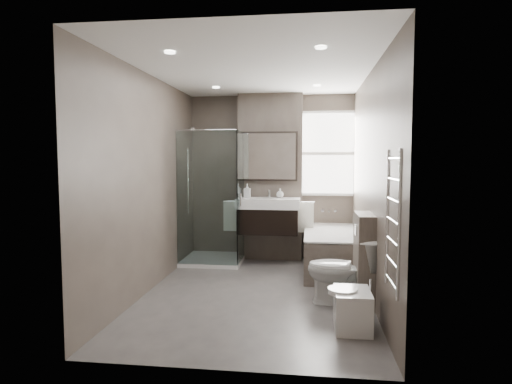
% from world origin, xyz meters
% --- Properties ---
extents(room, '(2.70, 3.90, 2.70)m').
position_xyz_m(room, '(0.00, 0.00, 1.30)').
color(room, '#524D4B').
rests_on(room, ground).
extents(vanity_pier, '(1.00, 0.25, 2.60)m').
position_xyz_m(vanity_pier, '(0.00, 1.77, 1.30)').
color(vanity_pier, '#514840').
rests_on(vanity_pier, ground).
extents(vanity, '(0.95, 0.47, 0.66)m').
position_xyz_m(vanity, '(0.00, 1.43, 0.74)').
color(vanity, black).
rests_on(vanity, vanity_pier).
extents(mirror_cabinet, '(0.86, 0.08, 0.76)m').
position_xyz_m(mirror_cabinet, '(0.00, 1.61, 1.63)').
color(mirror_cabinet, black).
rests_on(mirror_cabinet, vanity_pier).
extents(towel_left, '(0.24, 0.06, 0.44)m').
position_xyz_m(towel_left, '(-0.56, 1.40, 0.72)').
color(towel_left, silver).
rests_on(towel_left, vanity_pier).
extents(towel_right, '(0.24, 0.06, 0.44)m').
position_xyz_m(towel_right, '(0.56, 1.40, 0.72)').
color(towel_right, silver).
rests_on(towel_right, vanity_pier).
extents(shower_enclosure, '(0.90, 0.90, 2.00)m').
position_xyz_m(shower_enclosure, '(-0.75, 1.35, 0.49)').
color(shower_enclosure, white).
rests_on(shower_enclosure, ground).
extents(bathtub, '(0.75, 1.60, 0.57)m').
position_xyz_m(bathtub, '(0.92, 1.10, 0.32)').
color(bathtub, '#514840').
rests_on(bathtub, ground).
extents(window, '(0.98, 0.06, 1.33)m').
position_xyz_m(window, '(0.90, 1.88, 1.68)').
color(window, white).
rests_on(window, room).
extents(toilet, '(0.81, 0.55, 0.76)m').
position_xyz_m(toilet, '(0.97, -0.28, 0.38)').
color(toilet, white).
rests_on(toilet, ground).
extents(cistern_box, '(0.19, 0.55, 1.00)m').
position_xyz_m(cistern_box, '(1.21, -0.25, 0.50)').
color(cistern_box, '#514840').
rests_on(cistern_box, ground).
extents(bidet, '(0.40, 0.46, 0.48)m').
position_xyz_m(bidet, '(1.01, -0.98, 0.19)').
color(bidet, white).
rests_on(bidet, ground).
extents(towel_radiator, '(0.03, 0.49, 1.10)m').
position_xyz_m(towel_radiator, '(1.25, -1.60, 1.12)').
color(towel_radiator, silver).
rests_on(towel_radiator, room).
extents(soap_bottle_a, '(0.10, 0.10, 0.21)m').
position_xyz_m(soap_bottle_a, '(-0.33, 1.48, 1.11)').
color(soap_bottle_a, white).
rests_on(soap_bottle_a, vanity).
extents(soap_bottle_b, '(0.11, 0.11, 0.14)m').
position_xyz_m(soap_bottle_b, '(0.17, 1.55, 1.07)').
color(soap_bottle_b, white).
rests_on(soap_bottle_b, vanity).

